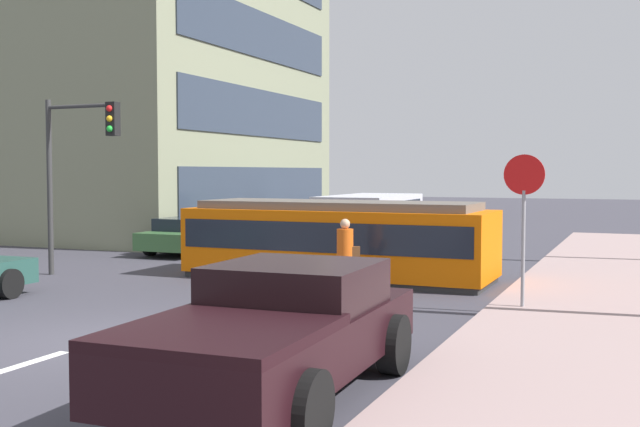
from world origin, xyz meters
TOP-DOWN VIEW (x-y plane):
  - ground_plane at (0.00, 10.00)m, footprint 120.00×120.00m
  - sidewalk_curb_right at (6.80, 6.00)m, footprint 3.20×36.00m
  - lane_stripe_0 at (0.00, -2.00)m, footprint 0.16×2.40m
  - lane_stripe_1 at (0.00, 2.00)m, footprint 0.16×2.40m
  - lane_stripe_2 at (0.00, 6.00)m, footprint 0.16×2.40m
  - lane_stripe_3 at (0.00, 14.03)m, footprint 0.16×2.40m
  - lane_stripe_4 at (0.00, 20.03)m, footprint 0.16×2.40m
  - corner_building at (-14.75, 18.65)m, footprint 16.06×14.74m
  - streetcar_tram at (0.89, 8.03)m, footprint 7.70×2.61m
  - city_bus at (-1.36, 16.84)m, footprint 2.59×5.53m
  - pedestrian_crossing at (1.95, 5.78)m, footprint 0.51×0.36m
  - pickup_truck_parked at (3.94, -1.54)m, footprint 2.38×5.05m
  - parked_sedan_mid at (-5.73, 11.99)m, footprint 2.08×4.60m
  - parked_sedan_far at (-5.18, 18.05)m, footprint 2.07×4.02m
  - stop_sign at (5.84, 5.06)m, footprint 0.76×0.07m
  - traffic_light_mast at (-5.44, 5.86)m, footprint 2.27×0.33m

SIDE VIEW (x-z plane):
  - ground_plane at x=0.00m, z-range 0.00..0.00m
  - lane_stripe_0 at x=0.00m, z-range 0.00..0.01m
  - lane_stripe_1 at x=0.00m, z-range 0.00..0.01m
  - lane_stripe_2 at x=0.00m, z-range 0.00..0.01m
  - lane_stripe_3 at x=0.00m, z-range 0.00..0.01m
  - lane_stripe_4 at x=0.00m, z-range 0.00..0.01m
  - sidewalk_curb_right at x=6.80m, z-range 0.00..0.14m
  - parked_sedan_far at x=-5.18m, z-range 0.03..1.22m
  - parked_sedan_mid at x=-5.73m, z-range 0.03..1.22m
  - pickup_truck_parked at x=3.94m, z-range 0.02..1.57m
  - pedestrian_crossing at x=1.95m, z-range 0.11..1.78m
  - streetcar_tram at x=0.89m, z-range 0.03..1.99m
  - city_bus at x=-1.36m, z-range 0.14..1.97m
  - stop_sign at x=5.84m, z-range 0.75..3.63m
  - traffic_light_mast at x=-5.44m, z-range 0.90..5.46m
  - corner_building at x=-14.75m, z-range 0.00..19.20m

